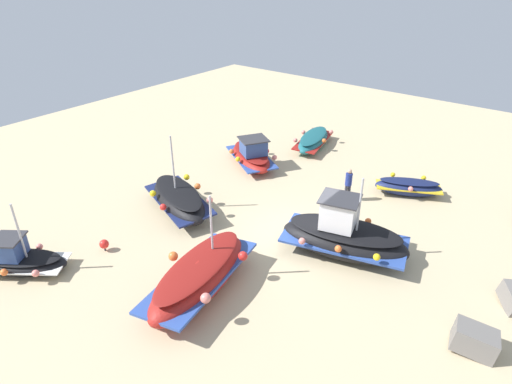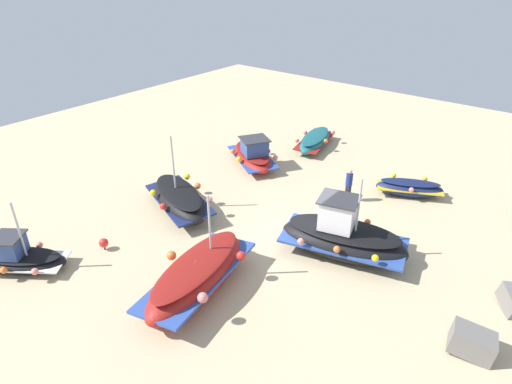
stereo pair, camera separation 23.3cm
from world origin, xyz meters
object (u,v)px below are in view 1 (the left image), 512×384
(fishing_boat_4, at_px, (313,140))
(fishing_boat_6, at_px, (179,200))
(fishing_boat_2, at_px, (344,236))
(fishing_boat_1, at_px, (251,155))
(mooring_buoy_0, at_px, (104,244))
(fishing_boat_5, at_px, (409,187))
(fishing_boat_3, at_px, (21,260))
(person_walking, at_px, (348,183))
(fishing_boat_0, at_px, (199,275))

(fishing_boat_4, height_order, fishing_boat_6, fishing_boat_6)
(fishing_boat_2, bearing_deg, fishing_boat_1, -43.52)
(fishing_boat_1, bearing_deg, mooring_buoy_0, -55.78)
(fishing_boat_5, xyz_separation_m, mooring_buoy_0, (12.08, -7.93, -0.12))
(fishing_boat_3, relative_size, fishing_boat_5, 1.01)
(fishing_boat_2, distance_m, person_walking, 4.43)
(fishing_boat_4, bearing_deg, fishing_boat_6, 162.32)
(fishing_boat_3, bearing_deg, mooring_buoy_0, -153.33)
(fishing_boat_0, xyz_separation_m, fishing_boat_6, (-3.41, -4.66, -0.10))
(person_walking, bearing_deg, fishing_boat_0, -54.89)
(fishing_boat_2, bearing_deg, fishing_boat_5, -107.49)
(fishing_boat_4, bearing_deg, fishing_boat_2, -155.55)
(fishing_boat_3, distance_m, mooring_buoy_0, 2.98)
(fishing_boat_3, relative_size, fishing_boat_6, 0.70)
(person_walking, distance_m, mooring_buoy_0, 11.33)
(fishing_boat_5, height_order, mooring_buoy_0, fishing_boat_5)
(fishing_boat_0, relative_size, fishing_boat_1, 1.25)
(fishing_boat_0, xyz_separation_m, fishing_boat_1, (-9.46, -5.15, -0.09))
(fishing_boat_4, height_order, fishing_boat_5, fishing_boat_4)
(fishing_boat_2, relative_size, fishing_boat_4, 1.24)
(fishing_boat_4, bearing_deg, person_walking, -147.59)
(fishing_boat_1, height_order, fishing_boat_4, fishing_boat_1)
(fishing_boat_0, bearing_deg, fishing_boat_4, -175.46)
(fishing_boat_0, relative_size, fishing_boat_3, 1.60)
(fishing_boat_0, bearing_deg, mooring_buoy_0, -92.95)
(fishing_boat_4, xyz_separation_m, mooring_buoy_0, (14.51, -0.99, -0.13))
(fishing_boat_5, xyz_separation_m, fishing_boat_6, (8.03, -7.86, 0.15))
(fishing_boat_2, xyz_separation_m, fishing_boat_4, (-8.80, -6.67, -0.36))
(fishing_boat_1, height_order, fishing_boat_2, fishing_boat_2)
(fishing_boat_0, height_order, fishing_boat_4, fishing_boat_0)
(mooring_buoy_0, bearing_deg, fishing_boat_5, 146.71)
(fishing_boat_3, bearing_deg, fishing_boat_5, -158.05)
(fishing_boat_0, relative_size, fishing_boat_4, 1.27)
(fishing_boat_1, xyz_separation_m, fishing_boat_3, (12.73, -0.96, -0.12))
(fishing_boat_1, distance_m, fishing_boat_5, 8.58)
(fishing_boat_0, distance_m, fishing_boat_6, 5.78)
(fishing_boat_5, height_order, person_walking, person_walking)
(fishing_boat_6, bearing_deg, fishing_boat_2, 32.97)
(fishing_boat_1, bearing_deg, fishing_boat_4, 104.16)
(fishing_boat_0, xyz_separation_m, mooring_buoy_0, (0.63, -4.73, -0.37))
(fishing_boat_0, relative_size, fishing_boat_6, 1.12)
(fishing_boat_6, distance_m, person_walking, 8.06)
(fishing_boat_2, height_order, fishing_boat_4, fishing_boat_2)
(fishing_boat_4, distance_m, fishing_boat_6, 10.50)
(fishing_boat_6, bearing_deg, fishing_boat_0, -15.59)
(fishing_boat_3, relative_size, person_walking, 2.05)
(fishing_boat_1, height_order, fishing_boat_3, fishing_boat_3)
(fishing_boat_3, height_order, fishing_boat_6, fishing_boat_6)
(person_walking, bearing_deg, fishing_boat_3, -78.36)
(fishing_boat_1, relative_size, fishing_boat_3, 1.28)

